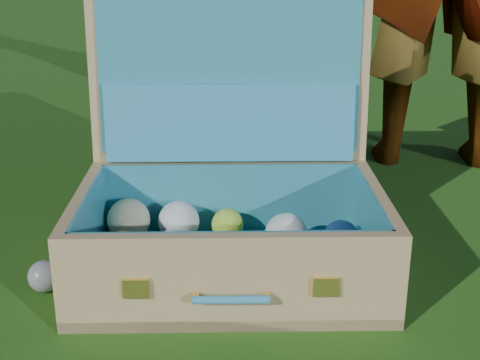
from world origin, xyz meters
The scene contains 3 objects.
ground centered at (0.00, 0.00, 0.00)m, with size 60.00×60.00×0.00m, color #215114.
stray_ball centered at (-0.40, -0.04, 0.03)m, with size 0.07×0.07×0.07m, color #4684B6.
suitcase centered at (-0.06, 0.19, 0.18)m, with size 0.76×0.66×0.63m.
Camera 1 is at (0.29, -1.16, 0.70)m, focal length 50.00 mm.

